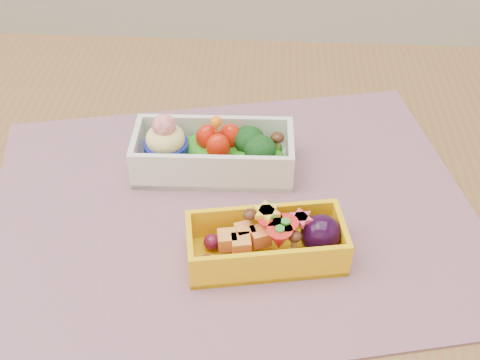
# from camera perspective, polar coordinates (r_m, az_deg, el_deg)

# --- Properties ---
(table) EXTENTS (1.20, 0.80, 0.75)m
(table) POSITION_cam_1_polar(r_m,az_deg,el_deg) (0.70, -0.84, -10.06)
(table) COLOR brown
(table) RESTS_ON ground
(placemat) EXTENTS (0.58, 0.49, 0.00)m
(placemat) POSITION_cam_1_polar(r_m,az_deg,el_deg) (0.64, -0.70, -2.86)
(placemat) COLOR #9D6C72
(placemat) RESTS_ON table
(bento_white) EXTENTS (0.18, 0.08, 0.07)m
(bento_white) POSITION_cam_1_polar(r_m,az_deg,el_deg) (0.67, -2.62, 2.67)
(bento_white) COLOR silver
(bento_white) RESTS_ON placemat
(bento_yellow) EXTENTS (0.16, 0.09, 0.05)m
(bento_yellow) POSITION_cam_1_polar(r_m,az_deg,el_deg) (0.58, 2.83, -5.84)
(bento_yellow) COLOR yellow
(bento_yellow) RESTS_ON placemat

